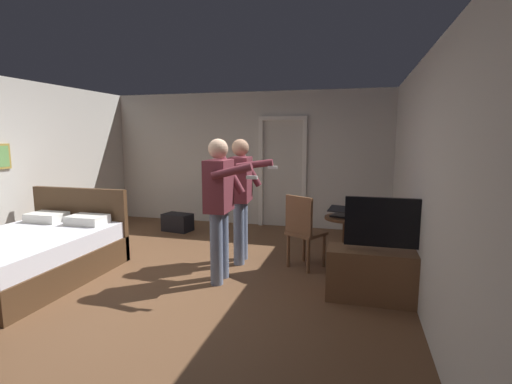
# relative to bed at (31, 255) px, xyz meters

# --- Properties ---
(ground_plane) EXTENTS (6.98, 6.98, 0.00)m
(ground_plane) POSITION_rel_bed_xyz_m (1.74, 0.34, -0.30)
(ground_plane) COLOR brown
(wall_back) EXTENTS (5.78, 0.12, 2.60)m
(wall_back) POSITION_rel_bed_xyz_m (1.74, 3.57, 1.00)
(wall_back) COLOR beige
(wall_back) RESTS_ON ground_plane
(wall_right) EXTENTS (0.12, 6.59, 2.60)m
(wall_right) POSITION_rel_bed_xyz_m (4.57, 0.34, 1.00)
(wall_right) COLOR beige
(wall_right) RESTS_ON ground_plane
(doorway_frame) EXTENTS (0.93, 0.08, 2.13)m
(doorway_frame) POSITION_rel_bed_xyz_m (2.48, 3.49, 0.92)
(doorway_frame) COLOR white
(doorway_frame) RESTS_ON ground_plane
(bed) EXTENTS (1.53, 2.02, 1.02)m
(bed) POSITION_rel_bed_xyz_m (0.00, 0.00, 0.00)
(bed) COLOR #4C331E
(bed) RESTS_ON ground_plane
(tv_flatscreen) EXTENTS (1.24, 0.40, 1.13)m
(tv_flatscreen) POSITION_rel_bed_xyz_m (4.21, 0.45, 0.03)
(tv_flatscreen) COLOR brown
(tv_flatscreen) RESTS_ON ground_plane
(side_table) EXTENTS (0.56, 0.56, 0.70)m
(side_table) POSITION_rel_bed_xyz_m (3.75, 1.40, 0.16)
(side_table) COLOR brown
(side_table) RESTS_ON ground_plane
(laptop) EXTENTS (0.39, 0.40, 0.15)m
(laptop) POSITION_rel_bed_xyz_m (3.71, 1.35, 0.45)
(laptop) COLOR black
(laptop) RESTS_ON side_table
(bottle_on_table) EXTENTS (0.06, 0.06, 0.29)m
(bottle_on_table) POSITION_rel_bed_xyz_m (3.89, 1.32, 0.52)
(bottle_on_table) COLOR #24401B
(bottle_on_table) RESTS_ON side_table
(wooden_chair) EXTENTS (0.57, 0.57, 0.99)m
(wooden_chair) POSITION_rel_bed_xyz_m (3.21, 1.24, 0.24)
(wooden_chair) COLOR brown
(wooden_chair) RESTS_ON ground_plane
(person_blue_shirt) EXTENTS (0.67, 0.56, 1.73)m
(person_blue_shirt) POSITION_rel_bed_xyz_m (2.30, 0.54, 0.70)
(person_blue_shirt) COLOR slate
(person_blue_shirt) RESTS_ON ground_plane
(person_striped_shirt) EXTENTS (0.70, 0.57, 1.72)m
(person_striped_shirt) POSITION_rel_bed_xyz_m (2.34, 1.28, 0.69)
(person_striped_shirt) COLOR slate
(person_striped_shirt) RESTS_ON ground_plane
(suitcase_dark) EXTENTS (0.57, 0.42, 0.32)m
(suitcase_dark) POSITION_rel_bed_xyz_m (0.67, 2.63, -0.14)
(suitcase_dark) COLOR black
(suitcase_dark) RESTS_ON ground_plane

